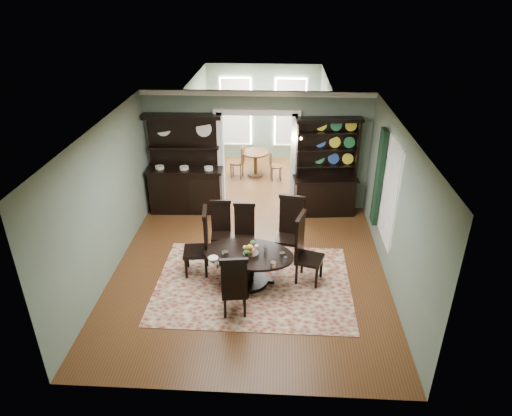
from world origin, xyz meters
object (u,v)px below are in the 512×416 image
(dining_table, at_px, (248,262))
(sideboard, at_px, (186,178))
(welsh_dresser, at_px, (325,180))
(parlor_table, at_px, (256,160))

(dining_table, relative_size, sideboard, 0.77)
(sideboard, relative_size, welsh_dresser, 1.01)
(sideboard, bearing_deg, parlor_table, 52.30)
(sideboard, bearing_deg, welsh_dresser, -2.09)
(sideboard, bearing_deg, dining_table, -62.27)
(parlor_table, bearing_deg, dining_table, -88.25)
(sideboard, height_order, welsh_dresser, sideboard)
(dining_table, relative_size, parlor_table, 2.35)
(welsh_dresser, distance_m, parlor_table, 2.95)
(dining_table, distance_m, welsh_dresser, 3.53)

